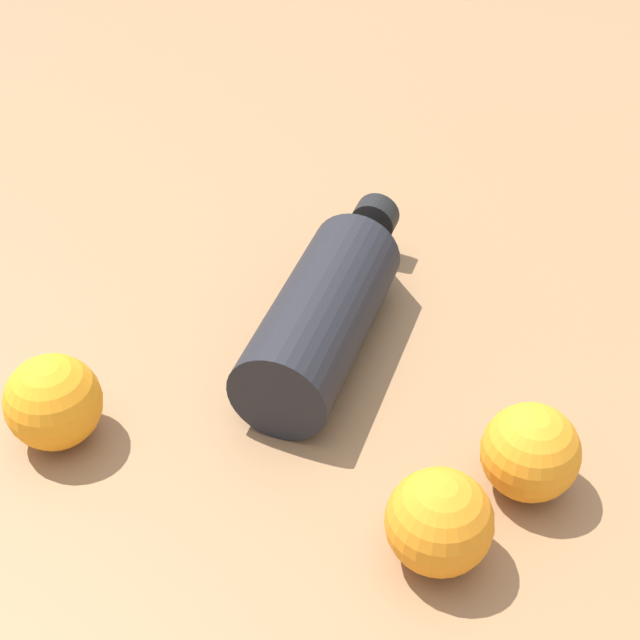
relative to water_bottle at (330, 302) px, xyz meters
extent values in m
plane|color=olive|center=(0.00, 0.00, -0.04)|extent=(2.40, 2.40, 0.00)
cylinder|color=black|center=(0.01, -0.02, 0.00)|extent=(0.15, 0.20, 0.07)
cone|color=black|center=(-0.04, 0.08, 0.00)|extent=(0.08, 0.07, 0.07)
cylinder|color=black|center=(-0.05, 0.11, 0.00)|extent=(0.04, 0.04, 0.04)
sphere|color=orange|center=(-0.06, -0.21, 0.00)|extent=(0.07, 0.07, 0.07)
sphere|color=orange|center=(0.19, -0.10, 0.00)|extent=(0.07, 0.07, 0.07)
sphere|color=orange|center=(0.20, -0.02, 0.00)|extent=(0.07, 0.07, 0.07)
camera|label=1|loc=(0.40, -0.41, 0.47)|focal=54.63mm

